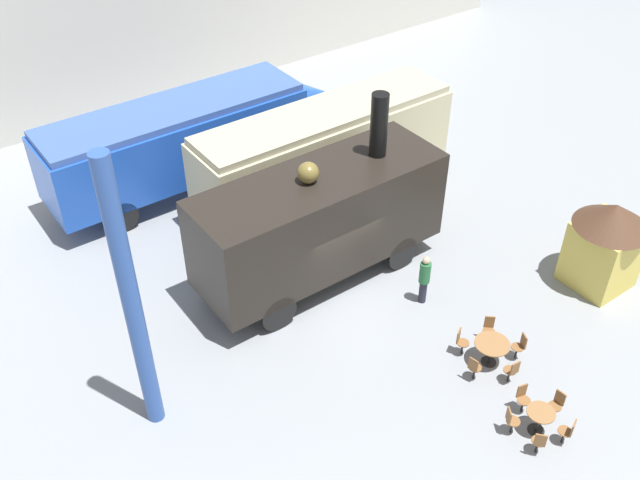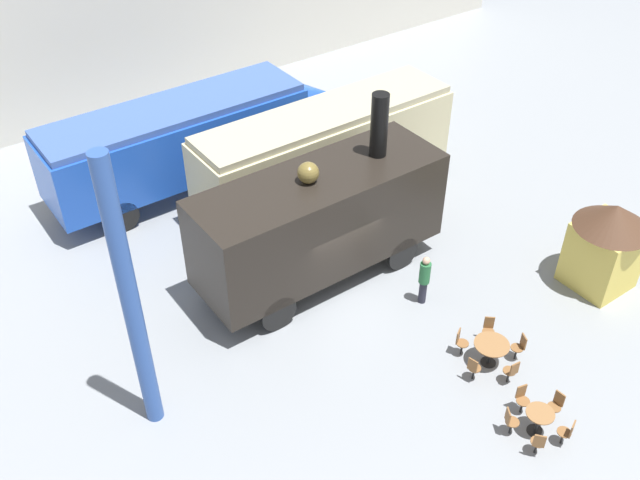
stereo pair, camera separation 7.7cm
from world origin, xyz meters
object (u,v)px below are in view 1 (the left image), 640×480
(cafe_table_mid, at_px, (540,417))
(cafe_chair_0, at_px, (474,367))
(steam_locomotive, at_px, (320,218))
(ticket_kiosk, at_px, (607,240))
(streamlined_locomotive, at_px, (194,134))
(visitor_person, at_px, (424,278))
(cafe_table_near, at_px, (492,347))
(passenger_coach_vintage, at_px, (325,146))

(cafe_table_mid, height_order, cafe_chair_0, cafe_chair_0)
(steam_locomotive, relative_size, ticket_kiosk, 2.66)
(steam_locomotive, relative_size, cafe_table_mid, 10.79)
(cafe_chair_0, bearing_deg, ticket_kiosk, -5.95)
(streamlined_locomotive, xyz_separation_m, visitor_person, (2.33, -10.10, -1.11))
(streamlined_locomotive, relative_size, cafe_table_near, 11.84)
(ticket_kiosk, bearing_deg, steam_locomotive, 141.89)
(streamlined_locomotive, relative_size, steam_locomotive, 1.47)
(cafe_table_near, bearing_deg, visitor_person, 86.36)
(visitor_person, height_order, ticket_kiosk, ticket_kiosk)
(cafe_chair_0, bearing_deg, passenger_coach_vintage, 66.77)
(streamlined_locomotive, relative_size, ticket_kiosk, 3.92)
(cafe_chair_0, bearing_deg, steam_locomotive, 85.77)
(cafe_chair_0, height_order, ticket_kiosk, ticket_kiosk)
(steam_locomotive, bearing_deg, cafe_table_near, -74.48)
(steam_locomotive, height_order, cafe_table_mid, steam_locomotive)
(passenger_coach_vintage, distance_m, ticket_kiosk, 9.90)
(passenger_coach_vintage, relative_size, steam_locomotive, 1.23)
(cafe_chair_0, bearing_deg, streamlined_locomotive, 83.93)
(streamlined_locomotive, xyz_separation_m, cafe_table_near, (2.14, -13.10, -1.44))
(cafe_chair_0, xyz_separation_m, visitor_person, (1.04, 3.18, 0.45))
(ticket_kiosk, bearing_deg, streamlined_locomotive, 120.47)
(passenger_coach_vintage, relative_size, visitor_person, 5.60)
(cafe_table_near, xyz_separation_m, ticket_kiosk, (5.32, 0.44, 1.05))
(streamlined_locomotive, distance_m, cafe_table_mid, 15.60)
(steam_locomotive, distance_m, cafe_table_mid, 8.47)
(passenger_coach_vintage, bearing_deg, cafe_table_mid, -99.01)
(streamlined_locomotive, xyz_separation_m, passenger_coach_vintage, (3.25, -3.72, 0.12))
(visitor_person, xyz_separation_m, ticket_kiosk, (5.12, -2.57, 0.72))
(visitor_person, bearing_deg, cafe_table_near, -93.64)
(passenger_coach_vintage, xyz_separation_m, steam_locomotive, (-2.75, -3.50, 0.10))
(cafe_table_near, xyz_separation_m, cafe_table_mid, (-0.75, -2.36, -0.08))
(cafe_table_near, bearing_deg, passenger_coach_vintage, 83.21)
(cafe_chair_0, bearing_deg, visitor_person, 60.25)
(steam_locomotive, bearing_deg, ticket_kiosk, -38.11)
(visitor_person, bearing_deg, passenger_coach_vintage, 81.75)
(visitor_person, relative_size, ticket_kiosk, 0.58)
(cafe_table_near, relative_size, cafe_table_mid, 1.34)
(steam_locomotive, bearing_deg, cafe_table_mid, -83.85)
(streamlined_locomotive, distance_m, steam_locomotive, 7.24)
(passenger_coach_vintage, bearing_deg, ticket_kiosk, -64.87)
(passenger_coach_vintage, height_order, cafe_table_near, passenger_coach_vintage)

